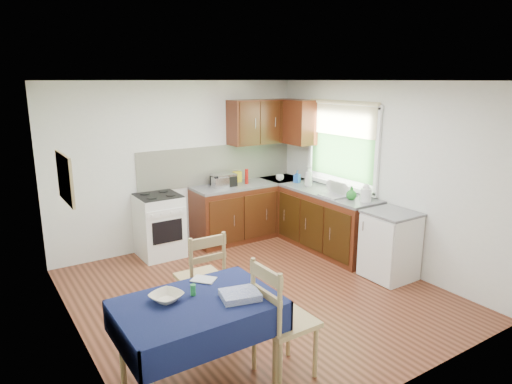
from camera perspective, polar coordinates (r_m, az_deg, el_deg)
floor at (r=5.65m, az=0.01°, el=-12.53°), size 4.20×4.20×0.00m
ceiling at (r=5.06m, az=0.01°, el=13.75°), size 4.00×4.20×0.02m
wall_back at (r=7.03m, az=-9.41°, el=3.36°), size 4.00×0.02×2.50m
wall_front at (r=3.71m, az=18.15°, el=-6.71°), size 4.00×0.02×2.50m
wall_left at (r=4.48m, az=-21.96°, el=-3.50°), size 0.02×4.20×2.50m
wall_right at (r=6.50m, az=14.96°, el=2.22°), size 0.02×4.20×2.50m
base_cabinets at (r=7.17m, az=3.61°, el=-3.01°), size 1.90×2.30×0.86m
worktop_back at (r=7.32m, az=-0.81°, el=1.01°), size 1.90×0.60×0.04m
worktop_right at (r=6.82m, az=9.03°, el=-0.14°), size 0.60×1.70×0.04m
worktop_corner at (r=7.68m, az=3.29°, el=1.60°), size 0.60×0.60×0.04m
splashback at (r=7.30m, az=-4.67°, el=3.49°), size 2.70×0.02×0.60m
upper_cabinets at (r=7.43m, az=2.30°, el=8.77°), size 1.20×0.85×0.70m
stove at (r=6.76m, az=-11.98°, el=-4.09°), size 0.60×0.61×0.92m
window at (r=6.89m, az=10.68°, el=6.47°), size 0.04×1.48×1.26m
fridge at (r=6.15m, az=16.40°, el=-6.38°), size 0.58×0.60×0.89m
corkboard at (r=4.69m, az=-22.74°, el=1.58°), size 0.04×0.62×0.47m
dining_table at (r=3.85m, az=-7.30°, el=-14.77°), size 1.28×0.87×0.78m
chair_far at (r=4.86m, az=-6.70°, el=-10.23°), size 0.46×0.46×1.01m
chair_near at (r=4.01m, az=3.01°, el=-15.29°), size 0.47×0.47×1.06m
toaster at (r=6.98m, az=-4.48°, el=1.20°), size 0.24×0.15×0.18m
sandwich_press at (r=7.10m, az=-4.07°, el=1.53°), size 0.33×0.29×0.19m
sauce_bottle at (r=7.22m, az=-1.18°, el=1.95°), size 0.05×0.05×0.24m
yellow_packet at (r=7.37m, az=-2.36°, el=1.92°), size 0.14×0.11×0.17m
dish_rack at (r=6.60m, az=10.15°, el=-0.25°), size 0.45×0.34×0.21m
kettle at (r=6.34m, az=13.58°, el=-0.22°), size 0.15×0.15×0.25m
cup at (r=7.46m, az=3.00°, el=1.80°), size 0.16×0.16×0.10m
soap_bottle_a at (r=7.09m, az=6.58°, el=1.94°), size 0.16×0.16×0.31m
soap_bottle_b at (r=7.35m, az=5.15°, el=1.94°), size 0.12×0.12×0.20m
soap_bottle_c at (r=6.41m, az=11.85°, el=-0.12°), size 0.17×0.17×0.19m
plate_bowl at (r=3.84m, az=-11.14°, el=-12.76°), size 0.33×0.33×0.06m
book at (r=4.09m, az=-6.98°, el=-11.24°), size 0.24×0.25×0.02m
spice_jar at (r=3.88m, az=-7.87°, el=-12.03°), size 0.05×0.05×0.09m
tea_towel at (r=3.81m, az=-2.00°, el=-12.73°), size 0.36×0.31×0.06m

